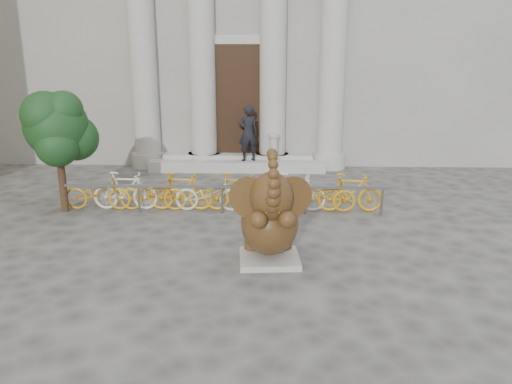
{
  "coord_description": "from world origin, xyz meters",
  "views": [
    {
      "loc": [
        1.2,
        -7.51,
        3.9
      ],
      "look_at": [
        0.87,
        2.54,
        1.1
      ],
      "focal_mm": 35.0,
      "sensor_mm": 36.0,
      "label": 1
    }
  ],
  "objects_px": {
    "pedestrian": "(248,133)",
    "elephant_statue": "(270,221)",
    "tree": "(58,129)",
    "bike_rack": "(222,192)"
  },
  "relations": [
    {
      "from": "elephant_statue",
      "to": "pedestrian",
      "type": "relative_size",
      "value": 1.21
    },
    {
      "from": "bike_rack",
      "to": "pedestrian",
      "type": "xyz_separation_m",
      "value": [
        0.44,
        4.5,
        0.8
      ]
    },
    {
      "from": "tree",
      "to": "pedestrian",
      "type": "xyz_separation_m",
      "value": [
        4.43,
        4.72,
        -0.82
      ]
    },
    {
      "from": "pedestrian",
      "to": "bike_rack",
      "type": "bearing_deg",
      "value": 62.12
    },
    {
      "from": "elephant_statue",
      "to": "bike_rack",
      "type": "bearing_deg",
      "value": 106.39
    },
    {
      "from": "bike_rack",
      "to": "tree",
      "type": "xyz_separation_m",
      "value": [
        -3.98,
        -0.23,
        1.63
      ]
    },
    {
      "from": "pedestrian",
      "to": "elephant_statue",
      "type": "bearing_deg",
      "value": 73.57
    },
    {
      "from": "elephant_statue",
      "to": "tree",
      "type": "height_order",
      "value": "tree"
    },
    {
      "from": "bike_rack",
      "to": "tree",
      "type": "bearing_deg",
      "value": -176.75
    },
    {
      "from": "elephant_statue",
      "to": "bike_rack",
      "type": "xyz_separation_m",
      "value": [
        -1.23,
        3.27,
        -0.33
      ]
    }
  ]
}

